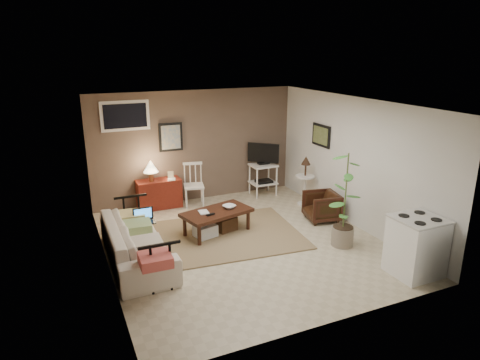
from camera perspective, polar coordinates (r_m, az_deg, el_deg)
name	(u,v)px	position (r m, az deg, el deg)	size (l,w,h in m)	color
floor	(243,243)	(7.50, 0.44, -8.35)	(5.00, 5.00, 0.00)	#C1B293
art_back	(171,137)	(9.10, -9.22, 5.67)	(0.50, 0.03, 0.60)	black
art_right	(321,135)	(8.95, 10.77, 5.86)	(0.03, 0.60, 0.45)	black
window	(125,116)	(8.83, -15.07, 8.26)	(0.96, 0.03, 0.60)	white
rug	(228,235)	(7.77, -1.65, -7.31)	(2.53, 2.03, 0.02)	#8E6F53
coffee_table	(217,220)	(7.74, -3.15, -5.40)	(1.35, 0.92, 0.47)	#39190F
sofa	(136,236)	(6.93, -13.70, -7.21)	(2.18, 0.64, 0.85)	beige
sofa_pillows	(142,235)	(6.67, -12.90, -7.22)	(0.42, 2.08, 0.15)	beige
sofa_end_rails	(144,238)	(6.97, -12.64, -7.52)	(0.59, 2.18, 0.73)	black
laptop	(144,218)	(7.25, -12.70, -4.93)	(0.34, 0.24, 0.23)	black
red_console	(158,191)	(9.12, -10.84, -1.47)	(0.91, 0.40, 1.05)	maroon
spindle_chair	(194,186)	(9.14, -6.18, -0.79)	(0.49, 0.49, 0.91)	white
tv_stand	(263,168)	(9.68, 3.13, 1.61)	(0.57, 0.52, 1.20)	white
side_table	(305,175)	(9.15, 8.70, 0.67)	(0.40, 0.40, 1.07)	white
armchair	(322,205)	(8.48, 10.82, -3.30)	(0.60, 0.56, 0.62)	black
potted_plant	(345,197)	(7.29, 13.88, -2.19)	(0.41, 0.41, 1.65)	gray
stove	(416,246)	(6.86, 22.44, -8.14)	(0.69, 0.64, 0.90)	white
bowl	(229,202)	(7.77, -1.44, -2.98)	(0.22, 0.06, 0.22)	#39190F
book_table	(199,207)	(7.56, -5.49, -3.64)	(0.16, 0.02, 0.22)	#39190F
book_console	(168,175)	(8.99, -9.63, 0.63)	(0.15, 0.02, 0.21)	#39190F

